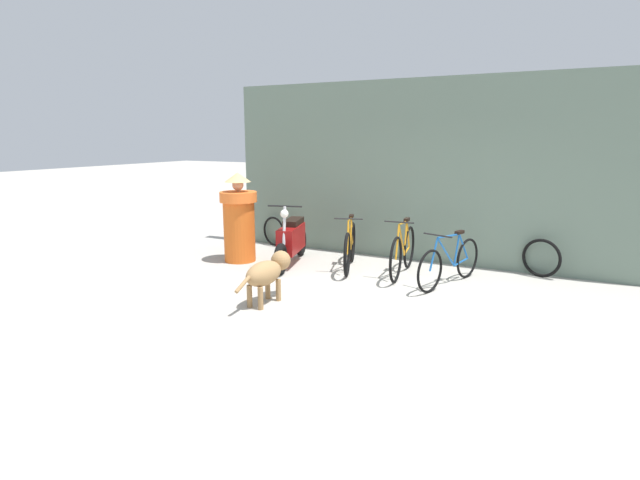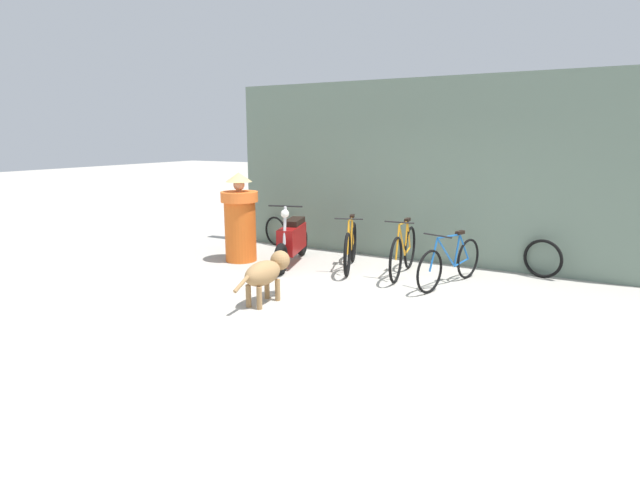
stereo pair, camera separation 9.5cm
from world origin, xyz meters
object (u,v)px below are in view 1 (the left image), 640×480
Objects in this scene: spare_tire_right at (274,231)px; bicycle_1 at (403,252)px; bicycle_2 at (450,262)px; motorcycle at (291,241)px; bicycle_0 at (350,247)px; person_in_robes at (239,218)px; stray_dog at (268,272)px; spare_tire_left at (541,258)px.

bicycle_1 is at bearing -16.32° from spare_tire_right.
motorcycle is at bearing -72.08° from bicycle_2.
bicycle_0 is 0.97× the size of bicycle_1.
stray_dog is at bearing 148.41° from person_in_robes.
person_in_robes reaches higher than bicycle_1.
spare_tire_right is at bearing -89.15° from bicycle_2.
bicycle_1 is 2.45m from stray_dog.
person_in_robes is at bearing -86.37° from bicycle_1.
motorcycle is at bearing 23.87° from stray_dog.
bicycle_0 reaches higher than spare_tire_left.
bicycle_2 is 2.74m from motorcycle.
spare_tire_right is at bearing -152.17° from motorcycle.
motorcycle is 1.60m from spare_tire_right.
bicycle_1 is at bearing -157.95° from person_in_robes.
bicycle_0 is 0.87× the size of motorcycle.
spare_tire_right is at bearing 179.97° from spare_tire_left.
person_in_robes is (-1.72, 1.69, 0.35)m from stray_dog.
spare_tire_left is (2.00, 0.89, -0.07)m from bicycle_1.
stray_dog is at bearing -25.70° from bicycle_0.
bicycle_1 is at bearing 81.91° from motorcycle.
person_in_robes is 2.62× the size of spare_tire_right.
stray_dog is 1.92× the size of spare_tire_left.
person_in_robes is at bearing -164.57° from spare_tire_left.
spare_tire_right is at bearing -70.88° from person_in_robes.
motorcycle is 4.10m from spare_tire_left.
person_in_robes is (-3.70, -0.25, 0.43)m from bicycle_2.
bicycle_1 is 2.19m from spare_tire_left.
bicycle_2 is at bearing -43.68° from stray_dog.
bicycle_0 is at bearing -4.74° from stray_dog.
bicycle_2 is 0.90× the size of motorcycle.
bicycle_0 is 0.97× the size of bicycle_2.
motorcycle is at bearing -46.26° from spare_tire_right.
stray_dog is 1.98× the size of spare_tire_right.
bicycle_2 is at bearing 64.72° from bicycle_0.
bicycle_2 is at bearing -16.04° from spare_tire_right.
bicycle_1 is 0.84m from bicycle_2.
bicycle_1 is at bearing -156.09° from spare_tire_left.
bicycle_0 is 1.35× the size of stray_dog.
bicycle_2 is 1.05× the size of person_in_robes.
motorcycle is 2.03m from stray_dog.
spare_tire_right is (-3.85, 1.11, -0.05)m from bicycle_2.
bicycle_1 reaches higher than stray_dog.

